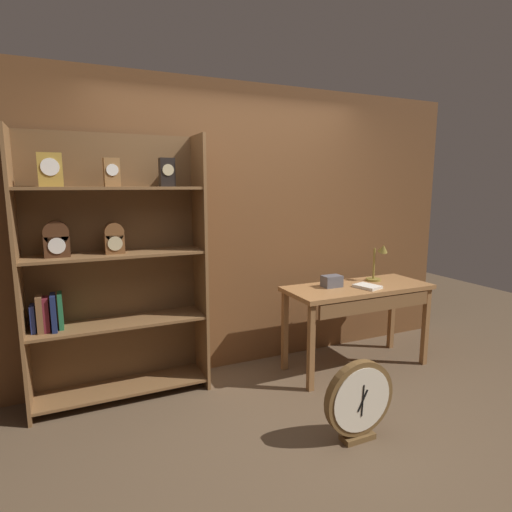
% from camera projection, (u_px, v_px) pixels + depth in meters
% --- Properties ---
extents(ground_plane, '(10.00, 10.00, 0.00)m').
position_uv_depth(ground_plane, '(311.00, 439.00, 2.83)').
color(ground_plane, brown).
extents(back_wood_panel, '(4.80, 0.05, 2.60)m').
position_uv_depth(back_wood_panel, '(235.00, 229.00, 3.84)').
color(back_wood_panel, brown).
rests_on(back_wood_panel, ground).
extents(bookshelf, '(1.36, 0.37, 2.10)m').
position_uv_depth(bookshelf, '(111.00, 270.00, 3.24)').
color(bookshelf, brown).
rests_on(bookshelf, ground).
extents(workbench, '(1.37, 0.55, 0.79)m').
position_uv_depth(workbench, '(359.00, 297.00, 3.83)').
color(workbench, '#9E6B3D').
rests_on(workbench, ground).
extents(desk_lamp, '(0.19, 0.19, 0.37)m').
position_uv_depth(desk_lamp, '(379.00, 261.00, 4.00)').
color(desk_lamp, olive).
rests_on(desk_lamp, workbench).
extents(toolbox_small, '(0.17, 0.12, 0.10)m').
position_uv_depth(toolbox_small, '(332.00, 281.00, 3.79)').
color(toolbox_small, '#595960').
rests_on(toolbox_small, workbench).
extents(open_repair_manual, '(0.21, 0.25, 0.02)m').
position_uv_depth(open_repair_manual, '(367.00, 286.00, 3.76)').
color(open_repair_manual, silver).
rests_on(open_repair_manual, workbench).
extents(round_clock_large, '(0.52, 0.11, 0.56)m').
position_uv_depth(round_clock_large, '(359.00, 400.00, 2.78)').
color(round_clock_large, brown).
rests_on(round_clock_large, ground).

